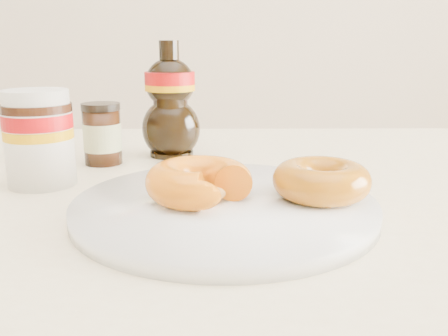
{
  "coord_description": "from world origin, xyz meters",
  "views": [
    {
      "loc": [
        0.05,
        -0.42,
        0.92
      ],
      "look_at": [
        0.06,
        0.1,
        0.79
      ],
      "focal_mm": 40.0,
      "sensor_mm": 36.0,
      "label": 1
    }
  ],
  "objects_px": {
    "dark_jar": "(102,134)",
    "plate": "(224,206)",
    "donut_bitten": "(199,181)",
    "nutella_jar": "(39,134)",
    "dining_table": "(173,268)",
    "syrup_bottle": "(170,100)",
    "donut_whole": "(321,180)"
  },
  "relations": [
    {
      "from": "syrup_bottle",
      "to": "dark_jar",
      "type": "height_order",
      "value": "syrup_bottle"
    },
    {
      "from": "dining_table",
      "to": "nutella_jar",
      "type": "xyz_separation_m",
      "value": [
        -0.16,
        0.06,
        0.14
      ]
    },
    {
      "from": "donut_bitten",
      "to": "nutella_jar",
      "type": "xyz_separation_m",
      "value": [
        -0.19,
        0.11,
        0.03
      ]
    },
    {
      "from": "plate",
      "to": "dark_jar",
      "type": "distance_m",
      "value": 0.28
    },
    {
      "from": "dark_jar",
      "to": "plate",
      "type": "bearing_deg",
      "value": -51.7
    },
    {
      "from": "syrup_bottle",
      "to": "plate",
      "type": "bearing_deg",
      "value": -73.62
    },
    {
      "from": "dining_table",
      "to": "donut_bitten",
      "type": "bearing_deg",
      "value": -55.41
    },
    {
      "from": "donut_whole",
      "to": "dark_jar",
      "type": "xyz_separation_m",
      "value": [
        -0.27,
        0.21,
        0.01
      ]
    },
    {
      "from": "dining_table",
      "to": "plate",
      "type": "distance_m",
      "value": 0.12
    },
    {
      "from": "plate",
      "to": "dark_jar",
      "type": "height_order",
      "value": "dark_jar"
    },
    {
      "from": "donut_whole",
      "to": "dining_table",
      "type": "bearing_deg",
      "value": 165.43
    },
    {
      "from": "nutella_jar",
      "to": "syrup_bottle",
      "type": "distance_m",
      "value": 0.21
    },
    {
      "from": "nutella_jar",
      "to": "donut_bitten",
      "type": "bearing_deg",
      "value": -29.0
    },
    {
      "from": "dining_table",
      "to": "donut_bitten",
      "type": "height_order",
      "value": "donut_bitten"
    },
    {
      "from": "plate",
      "to": "donut_whole",
      "type": "relative_size",
      "value": 3.05
    },
    {
      "from": "dining_table",
      "to": "syrup_bottle",
      "type": "distance_m",
      "value": 0.27
    },
    {
      "from": "dining_table",
      "to": "syrup_bottle",
      "type": "relative_size",
      "value": 8.26
    },
    {
      "from": "donut_bitten",
      "to": "dark_jar",
      "type": "xyz_separation_m",
      "value": [
        -0.14,
        0.21,
        0.01
      ]
    },
    {
      "from": "donut_whole",
      "to": "nutella_jar",
      "type": "distance_m",
      "value": 0.33
    },
    {
      "from": "plate",
      "to": "dark_jar",
      "type": "relative_size",
      "value": 3.54
    },
    {
      "from": "donut_bitten",
      "to": "donut_whole",
      "type": "xyz_separation_m",
      "value": [
        0.12,
        0.01,
        -0.0
      ]
    },
    {
      "from": "syrup_bottle",
      "to": "dark_jar",
      "type": "bearing_deg",
      "value": -151.55
    },
    {
      "from": "dining_table",
      "to": "nutella_jar",
      "type": "bearing_deg",
      "value": 159.68
    },
    {
      "from": "dining_table",
      "to": "donut_whole",
      "type": "height_order",
      "value": "donut_whole"
    },
    {
      "from": "donut_bitten",
      "to": "syrup_bottle",
      "type": "xyz_separation_m",
      "value": [
        -0.05,
        0.26,
        0.05
      ]
    },
    {
      "from": "plate",
      "to": "donut_bitten",
      "type": "height_order",
      "value": "donut_bitten"
    },
    {
      "from": "dining_table",
      "to": "nutella_jar",
      "type": "height_order",
      "value": "nutella_jar"
    },
    {
      "from": "donut_bitten",
      "to": "syrup_bottle",
      "type": "height_order",
      "value": "syrup_bottle"
    },
    {
      "from": "plate",
      "to": "dark_jar",
      "type": "xyz_separation_m",
      "value": [
        -0.17,
        0.21,
        0.03
      ]
    },
    {
      "from": "plate",
      "to": "donut_whole",
      "type": "distance_m",
      "value": 0.1
    },
    {
      "from": "donut_whole",
      "to": "nutella_jar",
      "type": "height_order",
      "value": "nutella_jar"
    },
    {
      "from": "nutella_jar",
      "to": "dining_table",
      "type": "bearing_deg",
      "value": -20.32
    }
  ]
}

